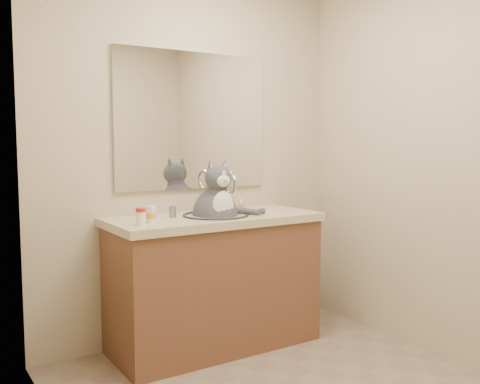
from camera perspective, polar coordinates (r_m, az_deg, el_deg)
name	(u,v)px	position (r m, az deg, el deg)	size (l,w,h in m)	color
room	(315,166)	(2.56, 8.05, 2.81)	(2.22, 2.52, 2.42)	gray
vanity	(214,278)	(3.45, -2.75, -9.19)	(1.34, 0.59, 1.12)	brown
mirror	(193,121)	(3.58, -5.01, 7.57)	(1.10, 0.02, 0.90)	white
shower_curtain	(90,215)	(2.14, -15.71, -2.37)	(0.02, 1.30, 1.93)	beige
cat	(216,212)	(3.36, -2.53, -2.14)	(0.40, 0.33, 0.56)	#434348
pill_bottle_redcap	(141,216)	(3.02, -10.54, -2.58)	(0.06, 0.06, 0.10)	white
pill_bottle_orange	(151,214)	(3.11, -9.47, -2.37)	(0.06, 0.06, 0.10)	white
grey_canister	(173,212)	(3.30, -7.20, -2.11)	(0.04, 0.04, 0.07)	gray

